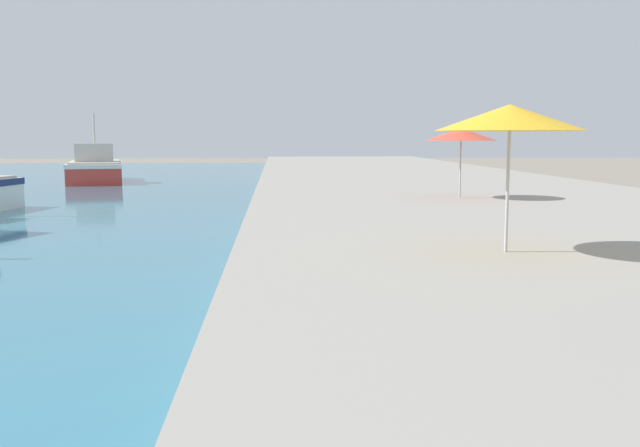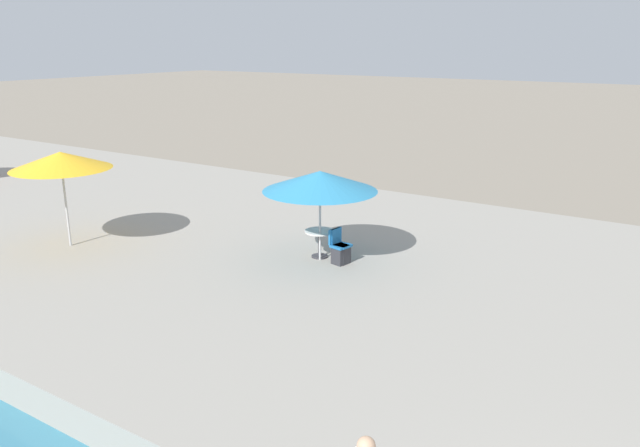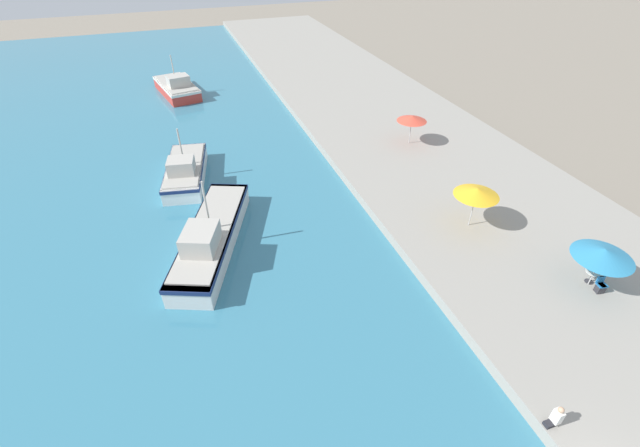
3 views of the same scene
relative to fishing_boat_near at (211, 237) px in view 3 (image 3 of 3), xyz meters
name	(u,v)px [view 3 (image 3 of 3)]	position (x,y,z in m)	size (l,w,h in m)	color
quay_promenade	(369,106)	(18.44, 17.64, -0.60)	(16.00, 90.00, 0.71)	gray
fishing_boat_near	(211,237)	(0.00, 0.00, 0.00)	(6.28, 10.65, 4.62)	silver
fishing_boat_mid	(185,170)	(-0.73, 8.97, -0.09)	(3.97, 7.74, 4.11)	white
fishing_boat_far	(177,87)	(0.07, 28.55, -0.07)	(4.75, 8.22, 4.23)	red
cafe_umbrella_pink	(604,253)	(18.35, -10.41, 1.89)	(2.98, 2.98, 2.40)	#B7B7B7
cafe_umbrella_white	(477,192)	(15.50, -3.82, 2.20)	(2.70, 2.70, 2.69)	#B7B7B7
cafe_umbrella_striped	(412,118)	(17.67, 7.86, 1.95)	(2.46, 2.46, 2.41)	#B7B7B7
cafe_table	(592,274)	(18.53, -10.29, 0.29)	(0.80, 0.80, 0.74)	#333338
cafe_chair_left	(601,287)	(18.45, -11.00, 0.08)	(0.44, 0.47, 0.91)	#2D2D33
cafe_chair_right	(600,287)	(18.37, -10.99, 0.08)	(0.48, 0.50, 0.91)	#2D2D33
person_at_quay	(556,417)	(10.89, -15.88, 0.22)	(0.56, 0.36, 1.04)	#232328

